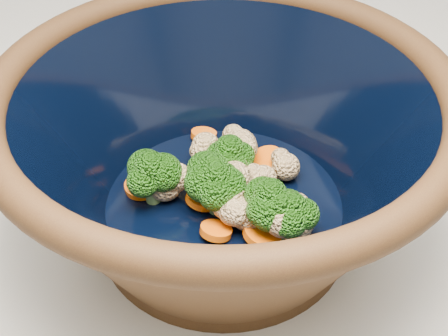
# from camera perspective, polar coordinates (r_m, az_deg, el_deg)

# --- Properties ---
(mixing_bowl) EXTENTS (0.44, 0.44, 0.16)m
(mixing_bowl) POSITION_cam_1_polar(r_m,az_deg,el_deg) (0.51, -0.00, 1.35)
(mixing_bowl) COLOR black
(mixing_bowl) RESTS_ON counter
(vegetable_pile) EXTENTS (0.16, 0.20, 0.05)m
(vegetable_pile) POSITION_cam_1_polar(r_m,az_deg,el_deg) (0.52, 0.48, -1.40)
(vegetable_pile) COLOR #608442
(vegetable_pile) RESTS_ON mixing_bowl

